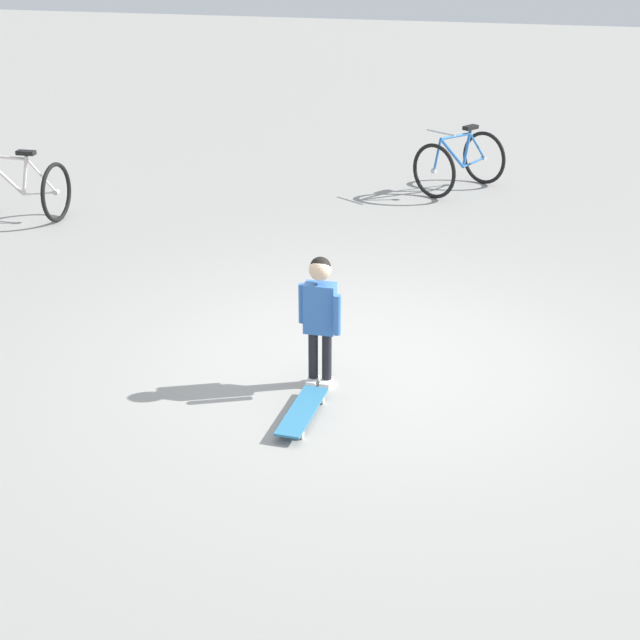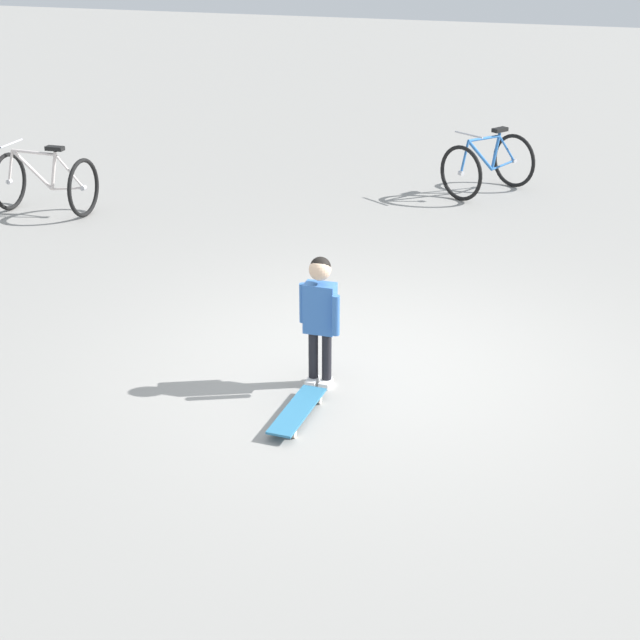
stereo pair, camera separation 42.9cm
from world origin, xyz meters
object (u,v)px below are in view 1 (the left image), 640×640
object	(u,v)px
child_person	(320,307)
bicycle_mid	(17,188)
skateboard	(302,412)
bicycle_near	(460,162)

from	to	relation	value
child_person	bicycle_mid	distance (m)	5.64
skateboard	bicycle_mid	bearing A→B (deg)	-40.20
skateboard	child_person	bearing A→B (deg)	-89.12
bicycle_mid	skateboard	bearing A→B (deg)	139.80
bicycle_near	bicycle_mid	size ratio (longest dim) A/B	1.18
child_person	bicycle_near	size ratio (longest dim) A/B	0.83
skateboard	bicycle_mid	size ratio (longest dim) A/B	0.70
bicycle_near	bicycle_mid	distance (m)	5.60
skateboard	bicycle_near	world-z (taller)	bicycle_near
child_person	skateboard	bearing A→B (deg)	90.88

